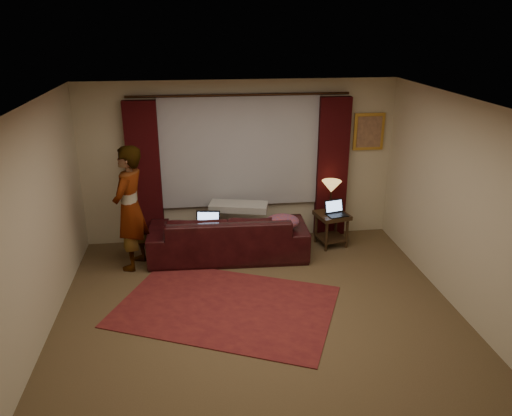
{
  "coord_description": "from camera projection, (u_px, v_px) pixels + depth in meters",
  "views": [
    {
      "loc": [
        -0.71,
        -5.21,
        3.45
      ],
      "look_at": [
        0.1,
        1.2,
        1.0
      ],
      "focal_mm": 35.0,
      "sensor_mm": 36.0,
      "label": 1
    }
  ],
  "objects": [
    {
      "name": "floor",
      "position": [
        260.0,
        319.0,
        6.14
      ],
      "size": [
        5.0,
        5.0,
        0.01
      ],
      "primitive_type": "cube",
      "color": "brown",
      "rests_on": "ground"
    },
    {
      "name": "ceiling",
      "position": [
        261.0,
        106.0,
        5.22
      ],
      "size": [
        5.0,
        5.0,
        0.02
      ],
      "primitive_type": "cube",
      "color": "silver",
      "rests_on": "ground"
    },
    {
      "name": "wall_back",
      "position": [
        240.0,
        162.0,
        8.0
      ],
      "size": [
        5.0,
        0.02,
        2.6
      ],
      "primitive_type": "cube",
      "color": "#C5B897",
      "rests_on": "ground"
    },
    {
      "name": "wall_front",
      "position": [
        310.0,
        360.0,
        3.36
      ],
      "size": [
        5.0,
        0.02,
        2.6
      ],
      "primitive_type": "cube",
      "color": "#C5B897",
      "rests_on": "ground"
    },
    {
      "name": "wall_left",
      "position": [
        31.0,
        232.0,
        5.38
      ],
      "size": [
        0.02,
        5.0,
        2.6
      ],
      "primitive_type": "cube",
      "color": "#C5B897",
      "rests_on": "ground"
    },
    {
      "name": "wall_right",
      "position": [
        467.0,
        211.0,
        5.97
      ],
      "size": [
        0.02,
        5.0,
        2.6
      ],
      "primitive_type": "cube",
      "color": "#C5B897",
      "rests_on": "ground"
    },
    {
      "name": "sheer_curtain",
      "position": [
        240.0,
        151.0,
        7.87
      ],
      "size": [
        2.5,
        0.05,
        1.8
      ],
      "primitive_type": "cube",
      "color": "#9C9CA3",
      "rests_on": "wall_back"
    },
    {
      "name": "drape_left",
      "position": [
        145.0,
        175.0,
        7.76
      ],
      "size": [
        0.5,
        0.14,
        2.3
      ],
      "primitive_type": "cube",
      "color": "black",
      "rests_on": "floor"
    },
    {
      "name": "drape_right",
      "position": [
        332.0,
        168.0,
        8.11
      ],
      "size": [
        0.5,
        0.14,
        2.3
      ],
      "primitive_type": "cube",
      "color": "black",
      "rests_on": "floor"
    },
    {
      "name": "curtain_rod",
      "position": [
        240.0,
        95.0,
        7.51
      ],
      "size": [
        0.04,
        0.04,
        3.4
      ],
      "primitive_type": "cylinder",
      "color": "black",
      "rests_on": "wall_back"
    },
    {
      "name": "picture_frame",
      "position": [
        369.0,
        132.0,
        8.06
      ],
      "size": [
        0.5,
        0.04,
        0.6
      ],
      "primitive_type": "cube",
      "color": "gold",
      "rests_on": "wall_back"
    },
    {
      "name": "sofa",
      "position": [
        228.0,
        227.0,
        7.6
      ],
      "size": [
        2.44,
        1.12,
        0.97
      ],
      "primitive_type": "imported",
      "rotation": [
        0.0,
        0.0,
        3.11
      ],
      "color": "black",
      "rests_on": "floor"
    },
    {
      "name": "throw_blanket",
      "position": [
        238.0,
        191.0,
        7.67
      ],
      "size": [
        0.95,
        0.56,
        0.11
      ],
      "primitive_type": "cube",
      "rotation": [
        0.0,
        0.0,
        -0.23
      ],
      "color": "#9B9B95",
      "rests_on": "sofa"
    },
    {
      "name": "clothing_pile",
      "position": [
        282.0,
        222.0,
        7.48
      ],
      "size": [
        0.61,
        0.53,
        0.22
      ],
      "primitive_type": "ellipsoid",
      "rotation": [
        0.0,
        0.0,
        0.28
      ],
      "color": "#763B4F",
      "rests_on": "sofa"
    },
    {
      "name": "laptop_sofa",
      "position": [
        207.0,
        223.0,
        7.4
      ],
      "size": [
        0.41,
        0.44,
        0.26
      ],
      "primitive_type": null,
      "rotation": [
        0.0,
        0.0,
        -0.14
      ],
      "color": "black",
      "rests_on": "sofa"
    },
    {
      "name": "area_rug",
      "position": [
        226.0,
        306.0,
        6.39
      ],
      "size": [
        3.17,
        2.71,
        0.01
      ],
      "primitive_type": "cube",
      "rotation": [
        0.0,
        0.0,
        -0.41
      ],
      "color": "maroon",
      "rests_on": "floor"
    },
    {
      "name": "end_table",
      "position": [
        331.0,
        229.0,
        8.05
      ],
      "size": [
        0.57,
        0.57,
        0.55
      ],
      "primitive_type": "cube",
      "rotation": [
        0.0,
        0.0,
        0.22
      ],
      "color": "black",
      "rests_on": "floor"
    },
    {
      "name": "tiffany_lamp",
      "position": [
        331.0,
        196.0,
        7.99
      ],
      "size": [
        0.37,
        0.37,
        0.5
      ],
      "primitive_type": null,
      "rotation": [
        0.0,
        0.0,
        0.22
      ],
      "color": "olive",
      "rests_on": "end_table"
    },
    {
      "name": "laptop_table",
      "position": [
        337.0,
        209.0,
        7.83
      ],
      "size": [
        0.38,
        0.41,
        0.23
      ],
      "primitive_type": null,
      "rotation": [
        0.0,
        0.0,
        0.24
      ],
      "color": "black",
      "rests_on": "end_table"
    },
    {
      "name": "person",
      "position": [
        130.0,
        208.0,
        7.13
      ],
      "size": [
        0.69,
        0.69,
        1.84
      ],
      "primitive_type": "imported",
      "rotation": [
        0.0,
        0.0,
        -1.91
      ],
      "color": "#9B9B95",
      "rests_on": "floor"
    }
  ]
}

